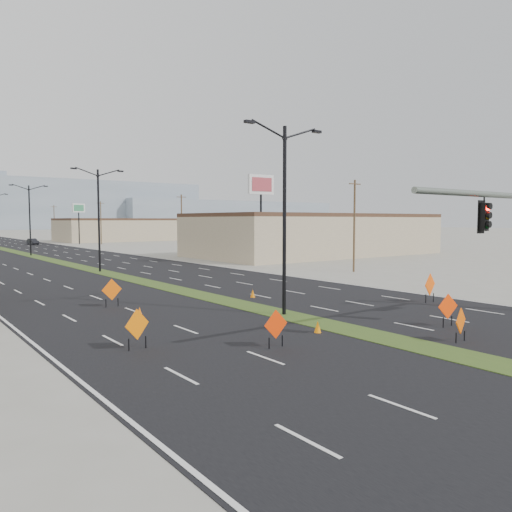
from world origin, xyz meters
TOP-DOWN VIEW (x-y plane):
  - ground at (0.00, 0.00)m, footprint 600.00×600.00m
  - building_se_near at (34.00, 45.00)m, footprint 36.00×18.00m
  - building_se_far at (38.00, 110.00)m, footprint 44.00×16.00m
  - mesa_center at (40.00, 300.00)m, footprint 220.00×50.00m
  - mesa_east at (180.00, 290.00)m, footprint 160.00×50.00m
  - streetlight_0 at (0.00, 12.00)m, footprint 5.15×0.24m
  - streetlight_1 at (0.00, 40.00)m, footprint 5.15×0.24m
  - streetlight_2 at (0.00, 68.00)m, footprint 5.15×0.24m
  - utility_pole_0 at (20.00, 25.00)m, footprint 1.60×0.20m
  - utility_pole_1 at (20.00, 60.00)m, footprint 1.60×0.20m
  - utility_pole_2 at (20.00, 95.00)m, footprint 1.60×0.20m
  - utility_pole_3 at (20.00, 130.00)m, footprint 1.60×0.20m
  - car_mid at (7.92, 101.32)m, footprint 1.71×3.98m
  - construction_sign_0 at (-9.25, 9.99)m, footprint 1.16×0.45m
  - construction_sign_1 at (-4.74, 6.92)m, footprint 1.16×0.05m
  - construction_sign_2 at (-6.47, 19.92)m, footprint 1.25×0.17m
  - construction_sign_3 at (2.00, 3.00)m, footprint 1.07×0.27m
  - construction_sign_4 at (4.28, 5.01)m, footprint 1.19×0.29m
  - construction_sign_5 at (9.76, 9.64)m, footprint 1.35×0.28m
  - cone_0 at (-2.22, 10.07)m, footprint 0.45×0.45m
  - cone_1 at (-1.54, 7.84)m, footprint 0.41×0.41m
  - cone_2 at (2.25, 17.84)m, footprint 0.40×0.40m
  - cone_3 at (-6.58, 15.80)m, footprint 0.48×0.48m
  - pole_sign_east_near at (17.51, 36.75)m, footprint 3.34×0.57m
  - pole_sign_east_far at (16.38, 98.01)m, footprint 2.80×0.89m

SIDE VIEW (x-z plane):
  - ground at x=0.00m, z-range 0.00..0.00m
  - cone_2 at x=2.25m, z-range 0.00..0.55m
  - cone_1 at x=-1.54m, z-range 0.00..0.55m
  - cone_0 at x=-2.22m, z-range 0.00..0.59m
  - cone_3 at x=-6.58m, z-range 0.00..0.60m
  - car_mid at x=7.92m, z-range 0.00..1.28m
  - construction_sign_3 at x=2.00m, z-range 0.12..1.57m
  - construction_sign_1 at x=-4.74m, z-range 0.13..1.68m
  - construction_sign_4 at x=4.28m, z-range 0.14..1.74m
  - construction_sign_0 at x=-9.25m, z-range 0.14..1.77m
  - construction_sign_2 at x=-6.47m, z-range 0.15..1.81m
  - construction_sign_5 at x=9.76m, z-range 0.17..1.99m
  - building_se_far at x=38.00m, z-range 0.00..5.00m
  - building_se_near at x=34.00m, z-range 0.00..5.50m
  - utility_pole_0 at x=20.00m, z-range 0.17..9.17m
  - utility_pole_1 at x=20.00m, z-range 0.17..9.17m
  - utility_pole_2 at x=20.00m, z-range 0.17..9.17m
  - utility_pole_3 at x=20.00m, z-range 0.17..9.17m
  - streetlight_0 at x=0.00m, z-range 0.41..10.43m
  - streetlight_1 at x=0.00m, z-range 0.41..10.43m
  - streetlight_2 at x=0.00m, z-range 0.41..10.43m
  - pole_sign_east_far at x=16.38m, z-range 2.64..11.18m
  - pole_sign_east_near at x=17.51m, z-range 3.27..13.48m
  - mesa_east at x=180.00m, z-range 0.00..18.00m
  - mesa_center at x=40.00m, z-range 0.00..28.00m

